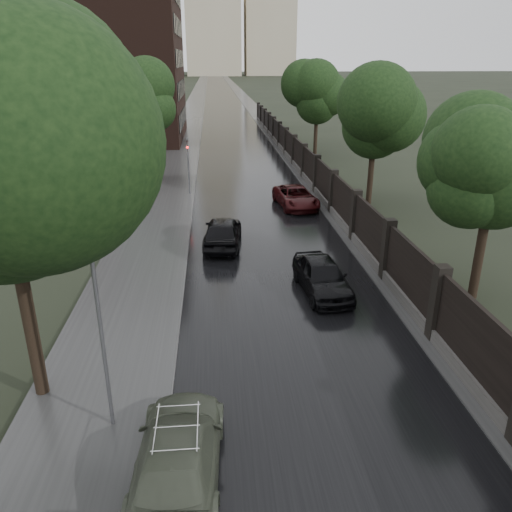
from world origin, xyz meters
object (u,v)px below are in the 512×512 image
object	(u,v)px
hatchback_left	(223,231)
car_right_far	(296,197)
tree_right_a	(493,174)
traffic_light	(188,161)
car_right_near	(322,276)
tree_right_b	(375,126)
tree_right_c	(317,103)
volga_sedan	(179,453)
tree_left_near	(1,170)
lamp_post	(102,338)
tree_left_far	(139,111)

from	to	relation	value
hatchback_left	car_right_far	xyz separation A→B (m)	(4.83, 6.75, -0.11)
tree_right_a	traffic_light	world-z (taller)	tree_right_a
car_right_near	hatchback_left	bearing A→B (deg)	118.29
tree_right_b	traffic_light	size ratio (longest dim) A/B	1.75
tree_right_a	traffic_light	xyz separation A→B (m)	(-11.80, 16.99, -2.55)
car_right_near	car_right_far	size ratio (longest dim) A/B	0.89
tree_right_a	tree_right_c	world-z (taller)	same
tree_right_c	volga_sedan	distance (m)	41.99
tree_left_near	lamp_post	bearing A→B (deg)	-34.29
tree_left_far	hatchback_left	world-z (taller)	tree_left_far
tree_left_far	traffic_light	xyz separation A→B (m)	(3.70, -5.01, -2.84)
tree_right_b	lamp_post	world-z (taller)	tree_right_b
hatchback_left	tree_left_far	bearing A→B (deg)	-63.88
tree_left_near	traffic_light	xyz separation A→B (m)	(3.30, 21.99, -4.02)
traffic_light	hatchback_left	size ratio (longest dim) A/B	0.89
tree_left_far	hatchback_left	size ratio (longest dim) A/B	1.65
tree_right_b	volga_sedan	xyz separation A→B (m)	(-11.10, -22.28, -4.27)
traffic_light	volga_sedan	bearing A→B (deg)	-88.41
tree_left_far	traffic_light	world-z (taller)	tree_left_far
car_right_far	hatchback_left	bearing A→B (deg)	-132.05
volga_sedan	car_right_far	world-z (taller)	volga_sedan
tree_left_far	tree_right_a	distance (m)	26.91
traffic_light	tree_right_c	bearing A→B (deg)	51.82
tree_left_far	volga_sedan	world-z (taller)	tree_left_far
tree_left_near	hatchback_left	bearing A→B (deg)	65.57
tree_right_a	car_right_far	size ratio (longest dim) A/B	1.48
tree_left_far	car_right_far	distance (m)	14.31
tree_left_near	lamp_post	xyz separation A→B (m)	(2.20, -1.50, -3.75)
tree_left_near	tree_right_b	xyz separation A→B (m)	(15.10, 19.00, -1.47)
volga_sedan	car_right_near	bearing A→B (deg)	-116.25
tree_left_near	hatchback_left	distance (m)	14.11
tree_left_near	traffic_light	size ratio (longest dim) A/B	2.29
traffic_light	tree_left_near	bearing A→B (deg)	-98.53
tree_left_far	car_right_near	size ratio (longest dim) A/B	1.75
hatchback_left	traffic_light	bearing A→B (deg)	-73.23
tree_left_near	tree_right_a	world-z (taller)	tree_left_near
tree_left_near	tree_left_far	size ratio (longest dim) A/B	1.24
volga_sedan	hatchback_left	xyz separation A→B (m)	(1.35, 15.05, 0.08)
volga_sedan	tree_left_far	bearing A→B (deg)	-78.57
car_right_near	car_right_far	bearing A→B (deg)	80.37
car_right_far	volga_sedan	bearing A→B (deg)	-112.30
tree_right_b	traffic_light	world-z (taller)	tree_right_b
tree_right_c	volga_sedan	xyz separation A→B (m)	(-11.10, -40.28, -4.27)
tree_right_a	car_right_near	size ratio (longest dim) A/B	1.66
tree_left_far	car_right_near	world-z (taller)	tree_left_far
tree_left_far	tree_right_a	xyz separation A→B (m)	(15.50, -22.00, -0.29)
tree_right_a	lamp_post	world-z (taller)	tree_right_a
tree_left_near	traffic_light	world-z (taller)	tree_left_near
lamp_post	tree_left_far	bearing A→B (deg)	95.21
tree_right_b	tree_right_c	xyz separation A→B (m)	(0.00, 18.00, 0.00)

